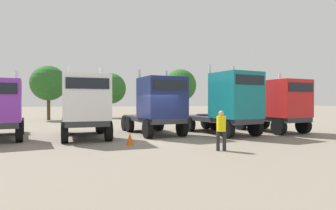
# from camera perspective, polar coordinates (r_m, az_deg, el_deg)

# --- Properties ---
(ground) EXTENTS (200.00, 200.00, 0.00)m
(ground) POSITION_cam_1_polar(r_m,az_deg,el_deg) (15.62, -1.94, -7.08)
(ground) COLOR gray
(semi_truck_white) EXTENTS (3.09, 6.29, 4.15)m
(semi_truck_white) POSITION_cam_1_polar(r_m,az_deg,el_deg) (16.39, -16.43, -0.12)
(semi_truck_white) COLOR #333338
(semi_truck_white) RESTS_ON ground
(semi_truck_navy) EXTENTS (3.49, 6.30, 4.17)m
(semi_truck_navy) POSITION_cam_1_polar(r_m,az_deg,el_deg) (17.55, -2.06, -0.02)
(semi_truck_navy) COLOR #333338
(semi_truck_navy) RESTS_ON ground
(semi_truck_teal) EXTENTS (3.85, 6.79, 4.47)m
(semi_truck_teal) POSITION_cam_1_polar(r_m,az_deg,el_deg) (17.99, 12.27, 0.35)
(semi_truck_teal) COLOR #333338
(semi_truck_teal) RESTS_ON ground
(semi_truck_red) EXTENTS (3.53, 6.28, 4.12)m
(semi_truck_red) POSITION_cam_1_polar(r_m,az_deg,el_deg) (20.41, 21.45, -0.08)
(semi_truck_red) COLOR #333338
(semi_truck_red) RESTS_ON ground
(visitor_in_hivis) EXTENTS (0.46, 0.46, 1.72)m
(visitor_in_hivis) POSITION_cam_1_polar(r_m,az_deg,el_deg) (12.33, 10.77, -4.52)
(visitor_in_hivis) COLOR #272727
(visitor_in_hivis) RESTS_ON ground
(traffic_cone_mid) EXTENTS (0.36, 0.36, 0.61)m
(traffic_cone_mid) POSITION_cam_1_polar(r_m,az_deg,el_deg) (13.85, -7.74, -6.82)
(traffic_cone_mid) COLOR #F2590C
(traffic_cone_mid) RESTS_ON ground
(oak_far_left) EXTENTS (3.94, 3.94, 6.14)m
(oak_far_left) POSITION_cam_1_polar(r_m,az_deg,el_deg) (34.22, -23.14, 4.10)
(oak_far_left) COLOR #4C3823
(oak_far_left) RESTS_ON ground
(oak_far_centre) EXTENTS (3.96, 3.96, 5.76)m
(oak_far_centre) POSITION_cam_1_polar(r_m,az_deg,el_deg) (36.92, -11.59, 3.31)
(oak_far_centre) COLOR #4C3823
(oak_far_centre) RESTS_ON ground
(oak_far_right) EXTENTS (4.32, 4.32, 6.41)m
(oak_far_right) POSITION_cam_1_polar(r_m,az_deg,el_deg) (37.45, 2.48, 4.00)
(oak_far_right) COLOR #4C3823
(oak_far_right) RESTS_ON ground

